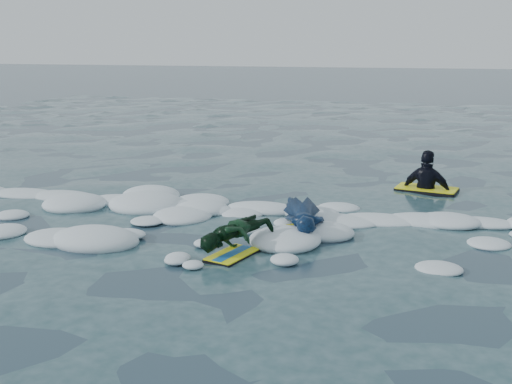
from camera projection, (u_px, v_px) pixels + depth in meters
The scene contains 5 objects.
ground at pixel (247, 244), 8.66m from camera, with size 120.00×120.00×0.00m, color #152934.
foam_band at pixel (265, 223), 9.63m from camera, with size 12.00×3.10×0.30m, color white, non-canonical shape.
prone_woman_unit at pixel (303, 217), 9.22m from camera, with size 0.93×1.63×0.40m.
prone_child_unit at pixel (236, 237), 8.22m from camera, with size 1.00×1.25×0.44m.
waiting_rider_unit at pixel (426, 194), 11.64m from camera, with size 1.18×0.80×1.62m.
Camera 1 is at (2.26, -7.96, 2.67)m, focal length 45.00 mm.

